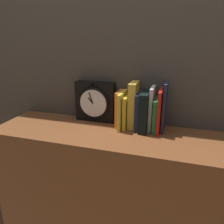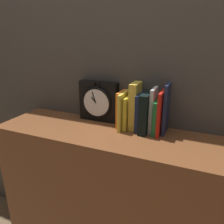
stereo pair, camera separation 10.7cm
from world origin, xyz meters
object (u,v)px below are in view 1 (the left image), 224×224
at_px(book_slot1_yellow, 122,110).
at_px(book_slot6_white, 152,109).
at_px(book_slot4_navy, 139,111).
at_px(book_slot8_red, 160,111).
at_px(clock, 95,102).
at_px(book_slot5_black, 145,111).
at_px(book_slot0_orange, 119,109).
at_px(book_slot3_yellow, 133,105).
at_px(book_slot2_yellow, 127,112).
at_px(book_slot7_green, 156,115).
at_px(book_slot9_navy, 164,107).

xyz_separation_m(book_slot1_yellow, book_slot6_white, (0.15, 0.02, 0.02)).
bearing_deg(book_slot4_navy, book_slot8_red, -5.03).
relative_size(clock, book_slot8_red, 1.09).
height_order(book_slot4_navy, book_slot6_white, book_slot6_white).
relative_size(clock, book_slot1_yellow, 1.23).
xyz_separation_m(clock, book_slot5_black, (0.29, -0.05, -0.01)).
relative_size(book_slot0_orange, book_slot3_yellow, 0.79).
height_order(book_slot2_yellow, book_slot7_green, book_slot2_yellow).
distance_m(book_slot3_yellow, book_slot9_navy, 0.16).
xyz_separation_m(book_slot6_white, book_slot8_red, (0.04, -0.02, -0.00)).
relative_size(book_slot1_yellow, book_slot2_yellow, 1.12).
height_order(book_slot1_yellow, book_slot8_red, book_slot8_red).
distance_m(book_slot0_orange, book_slot9_navy, 0.24).
bearing_deg(book_slot2_yellow, book_slot0_orange, 169.80).
bearing_deg(book_slot7_green, book_slot2_yellow, 179.08).
distance_m(clock, book_slot5_black, 0.30).
xyz_separation_m(clock, book_slot4_navy, (0.26, -0.03, -0.02)).
bearing_deg(book_slot2_yellow, book_slot5_black, -6.34).
bearing_deg(book_slot8_red, book_slot5_black, -177.59).
bearing_deg(book_slot0_orange, book_slot6_white, -0.06).
bearing_deg(book_slot5_black, book_slot6_white, 30.16).
bearing_deg(book_slot6_white, clock, 175.17).
height_order(book_slot0_orange, book_slot3_yellow, book_slot3_yellow).
distance_m(book_slot2_yellow, book_slot5_black, 0.10).
relative_size(book_slot4_navy, book_slot6_white, 0.85).
bearing_deg(book_slot8_red, book_slot7_green, 164.61).
distance_m(book_slot5_black, book_slot7_green, 0.06).
relative_size(book_slot1_yellow, book_slot5_black, 0.95).
distance_m(book_slot0_orange, book_slot3_yellow, 0.08).
bearing_deg(book_slot4_navy, book_slot5_black, -20.21).
height_order(book_slot5_black, book_slot6_white, book_slot6_white).
xyz_separation_m(book_slot8_red, book_slot9_navy, (0.02, 0.02, 0.02)).
bearing_deg(book_slot0_orange, book_slot2_yellow, -10.20).
xyz_separation_m(book_slot4_navy, book_slot6_white, (0.07, 0.01, 0.02)).
distance_m(clock, book_slot3_yellow, 0.23).
bearing_deg(book_slot8_red, book_slot4_navy, 174.97).
bearing_deg(book_slot5_black, book_slot4_navy, 159.79).
bearing_deg(book_slot0_orange, book_slot7_green, -2.92).
distance_m(book_slot1_yellow, book_slot4_navy, 0.09).
xyz_separation_m(book_slot5_black, book_slot9_navy, (0.10, 0.02, 0.02)).
distance_m(book_slot5_black, book_slot6_white, 0.04).
bearing_deg(book_slot5_black, book_slot3_yellow, 162.55).
bearing_deg(book_slot5_black, book_slot8_red, 2.41).
height_order(book_slot0_orange, book_slot9_navy, book_slot9_navy).
bearing_deg(book_slot3_yellow, book_slot2_yellow, -163.79).
xyz_separation_m(book_slot0_orange, book_slot3_yellow, (0.07, 0.00, 0.03)).
bearing_deg(book_slot9_navy, book_slot8_red, -140.68).
xyz_separation_m(book_slot0_orange, book_slot1_yellow, (0.02, -0.02, 0.00)).
bearing_deg(book_slot3_yellow, book_slot6_white, -1.35).
bearing_deg(book_slot0_orange, book_slot9_navy, 0.47).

